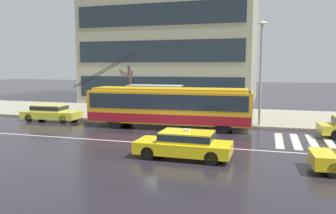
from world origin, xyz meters
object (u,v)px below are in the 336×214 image
at_px(pedestrian_approaching_curb, 194,99).
at_px(pedestrian_walking_past, 207,99).
at_px(trolleybus, 169,106).
at_px(bus_shelter, 156,93).
at_px(taxi_queued_behind_bus, 51,112).
at_px(street_lamp, 261,65).
at_px(pedestrian_at_shelter, 243,99).
at_px(street_tree_bare, 129,88).
at_px(pedestrian_waiting_by_pole, 139,96).
at_px(taxi_oncoming_near, 185,143).

bearing_deg(pedestrian_approaching_curb, pedestrian_walking_past, 59.79).
distance_m(trolleybus, pedestrian_approaching_curb, 2.66).
bearing_deg(bus_shelter, pedestrian_approaching_curb, -18.04).
xyz_separation_m(taxi_queued_behind_bus, pedestrian_approaching_curb, (11.00, 1.97, 1.10)).
distance_m(bus_shelter, pedestrian_walking_past, 4.17).
distance_m(bus_shelter, street_lamp, 8.49).
bearing_deg(pedestrian_at_shelter, pedestrian_approaching_curb, -156.60).
bearing_deg(street_tree_bare, taxi_queued_behind_bus, -148.24).
xyz_separation_m(pedestrian_waiting_by_pole, street_tree_bare, (-0.53, -0.80, 0.75)).
distance_m(trolleybus, pedestrian_waiting_by_pole, 5.93).
relative_size(pedestrian_approaching_curb, street_tree_bare, 0.49).
distance_m(taxi_queued_behind_bus, pedestrian_walking_past, 12.25).
distance_m(trolleybus, street_tree_bare, 5.85).
height_order(pedestrian_at_shelter, pedestrian_approaching_curb, pedestrian_approaching_curb).
height_order(bus_shelter, pedestrian_approaching_curb, bus_shelter).
relative_size(taxi_oncoming_near, pedestrian_at_shelter, 2.23).
bearing_deg(pedestrian_at_shelter, street_tree_bare, -178.73).
height_order(trolleybus, pedestrian_waiting_by_pole, trolleybus).
xyz_separation_m(taxi_queued_behind_bus, pedestrian_at_shelter, (14.44, 3.46, 1.06)).
distance_m(pedestrian_at_shelter, street_lamp, 3.31).
height_order(taxi_queued_behind_bus, pedestrian_approaching_curb, pedestrian_approaching_curb).
height_order(bus_shelter, street_lamp, street_lamp).
distance_m(taxi_queued_behind_bus, bus_shelter, 8.32).
relative_size(trolleybus, pedestrian_walking_past, 6.31).
bearing_deg(taxi_queued_behind_bus, taxi_oncoming_near, -31.47).
bearing_deg(pedestrian_waiting_by_pole, taxi_oncoming_near, -59.92).
bearing_deg(bus_shelter, street_lamp, -9.03).
bearing_deg(pedestrian_walking_past, pedestrian_approaching_curb, -120.21).
xyz_separation_m(pedestrian_approaching_curb, street_lamp, (4.70, -0.18, 2.53)).
distance_m(taxi_oncoming_near, street_tree_bare, 13.33).
bearing_deg(pedestrian_walking_past, taxi_oncoming_near, -85.56).
bearing_deg(pedestrian_waiting_by_pole, trolleybus, -48.11).
bearing_deg(street_lamp, pedestrian_at_shelter, 127.09).
height_order(pedestrian_walking_past, street_lamp, street_lamp).
bearing_deg(trolleybus, pedestrian_at_shelter, 39.15).
distance_m(pedestrian_waiting_by_pole, street_lamp, 10.48).
xyz_separation_m(street_lamp, street_tree_bare, (-10.44, 1.46, -1.82)).
relative_size(pedestrian_walking_past, street_tree_bare, 0.48).
bearing_deg(pedestrian_at_shelter, street_lamp, -52.91).
height_order(taxi_oncoming_near, pedestrian_approaching_curb, pedestrian_approaching_curb).
xyz_separation_m(bus_shelter, pedestrian_walking_past, (4.15, 0.19, -0.33)).
height_order(trolleybus, taxi_queued_behind_bus, trolleybus).
xyz_separation_m(bus_shelter, pedestrian_approaching_curb, (3.40, -1.11, -0.30)).
xyz_separation_m(pedestrian_at_shelter, street_lamp, (1.26, -1.67, 2.57)).
distance_m(pedestrian_walking_past, street_tree_bare, 6.54).
xyz_separation_m(pedestrian_at_shelter, pedestrian_waiting_by_pole, (-8.65, 0.60, 0.00)).
bearing_deg(pedestrian_approaching_curb, pedestrian_at_shelter, 23.40).
distance_m(bus_shelter, pedestrian_at_shelter, 6.85).
height_order(taxi_queued_behind_bus, street_lamp, street_lamp).
relative_size(taxi_queued_behind_bus, street_tree_bare, 1.09).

